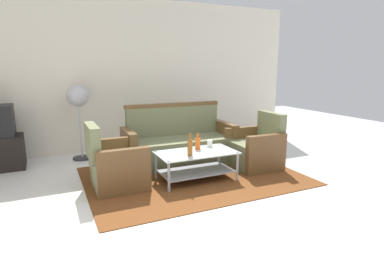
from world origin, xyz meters
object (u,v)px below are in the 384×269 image
at_px(armchair_right, 256,149).
at_px(bottle_orange, 198,143).
at_px(coffee_table, 196,162).
at_px(bottle_brown, 190,147).
at_px(cup, 210,143).
at_px(armchair_left, 116,166).
at_px(pedestal_fan, 78,100).
at_px(couch, 179,144).

height_order(armchair_right, bottle_orange, armchair_right).
bearing_deg(armchair_right, coffee_table, 100.16).
xyz_separation_m(bottle_brown, cup, (0.46, 0.31, -0.07)).
bearing_deg(armchair_left, pedestal_fan, -170.10).
height_order(couch, coffee_table, couch).
xyz_separation_m(couch, cup, (0.21, -0.68, 0.14)).
relative_size(coffee_table, pedestal_fan, 0.87).
height_order(couch, bottle_orange, couch).
bearing_deg(cup, bottle_brown, -146.24).
distance_m(armchair_right, pedestal_fan, 3.03).
bearing_deg(pedestal_fan, bottle_brown, -58.14).
relative_size(armchair_right, bottle_orange, 3.69).
xyz_separation_m(coffee_table, bottle_orange, (0.08, 0.12, 0.23)).
relative_size(armchair_left, pedestal_fan, 0.67).
relative_size(couch, coffee_table, 1.65).
xyz_separation_m(cup, pedestal_fan, (-1.64, 1.60, 0.55)).
bearing_deg(pedestal_fan, armchair_left, -80.20).
xyz_separation_m(coffee_table, bottle_brown, (-0.16, -0.13, 0.25)).
bearing_deg(armchair_left, bottle_orange, 85.04).
height_order(bottle_brown, cup, bottle_brown).
bearing_deg(armchair_left, cup, 88.06).
relative_size(armchair_right, bottle_brown, 2.78).
relative_size(bottle_brown, cup, 3.06).
bearing_deg(armchair_right, armchair_left, 90.48).
distance_m(couch, armchair_right, 1.24).
height_order(armchair_right, bottle_brown, armchair_right).
height_order(armchair_left, bottle_orange, armchair_left).
bearing_deg(pedestal_fan, bottle_orange, -49.27).
distance_m(bottle_orange, cup, 0.23).
bearing_deg(cup, pedestal_fan, 135.83).
distance_m(coffee_table, bottle_orange, 0.27).
height_order(couch, cup, couch).
xyz_separation_m(armchair_left, pedestal_fan, (-0.27, 1.55, 0.73)).
bearing_deg(bottle_brown, coffee_table, 39.69).
bearing_deg(armchair_right, bottle_orange, 93.98).
height_order(coffee_table, pedestal_fan, pedestal_fan).
xyz_separation_m(bottle_orange, pedestal_fan, (-1.42, 1.65, 0.52)).
bearing_deg(pedestal_fan, coffee_table, -52.90).
distance_m(couch, coffee_table, 0.86).
relative_size(couch, armchair_right, 2.14).
bearing_deg(coffee_table, couch, 83.72).
bearing_deg(coffee_table, armchair_left, 168.12).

